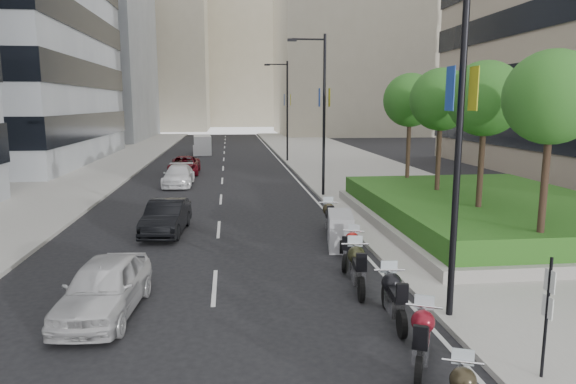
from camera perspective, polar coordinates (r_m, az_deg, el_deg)
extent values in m
plane|color=black|center=(11.68, -0.97, -16.99)|extent=(160.00, 160.00, 0.00)
cube|color=#9E9B93|center=(41.92, 7.26, 2.59)|extent=(10.00, 100.00, 0.15)
cube|color=#9E9B93|center=(42.17, -21.68, 2.02)|extent=(8.00, 100.00, 0.15)
cube|color=silver|center=(40.99, 0.04, 2.41)|extent=(0.12, 100.00, 0.01)
cube|color=silver|center=(40.72, -7.25, 2.28)|extent=(0.12, 100.00, 0.01)
cube|color=gray|center=(84.17, -23.33, 15.65)|extent=(22.00, 26.00, 30.00)
cube|color=#B7AD93|center=(94.13, 7.97, 17.46)|extent=(28.00, 24.00, 36.00)
cube|color=#B7AD93|center=(112.29, -15.86, 15.42)|extent=(26.00, 24.00, 34.00)
cube|color=#B7AD93|center=(131.13, -5.47, 15.75)|extent=(30.00, 24.00, 38.00)
cube|color=gray|center=(23.68, 21.31, -2.87)|extent=(10.00, 14.00, 0.40)
cube|color=#174E16|center=(23.56, 21.40, -1.44)|extent=(9.40, 13.40, 0.80)
cylinder|color=#332319|center=(17.45, 26.52, -0.19)|extent=(0.22, 0.22, 4.00)
sphere|color=#1F551A|center=(17.24, 27.26, 9.35)|extent=(2.80, 2.80, 2.80)
cylinder|color=#332319|center=(20.87, 20.58, 1.69)|extent=(0.22, 0.22, 4.00)
sphere|color=#1F551A|center=(20.69, 21.06, 9.67)|extent=(2.80, 2.80, 2.80)
cylinder|color=#332319|center=(24.47, 16.34, 3.03)|extent=(0.22, 0.22, 4.00)
sphere|color=#1F551A|center=(24.32, 16.67, 9.82)|extent=(2.80, 2.80, 2.80)
cylinder|color=#332319|center=(28.17, 13.19, 4.00)|extent=(0.22, 0.22, 4.00)
sphere|color=#1F551A|center=(28.04, 13.42, 9.91)|extent=(2.80, 2.80, 2.80)
cylinder|color=black|center=(12.58, 18.48, 5.82)|extent=(0.16, 0.16, 9.00)
cube|color=gold|center=(12.68, 19.92, 10.75)|extent=(0.02, 0.45, 1.00)
cube|color=#1C409A|center=(12.45, 17.57, 10.90)|extent=(0.02, 0.45, 1.00)
cylinder|color=black|center=(28.88, 4.03, 8.25)|extent=(0.16, 0.16, 9.00)
cylinder|color=black|center=(28.92, 2.30, 16.60)|extent=(1.80, 0.10, 0.10)
cube|color=black|center=(28.79, 0.46, 16.54)|extent=(0.50, 0.22, 0.14)
cube|color=gold|center=(28.93, 4.61, 10.42)|extent=(0.02, 0.45, 1.00)
cube|color=#1C409A|center=(28.82, 3.50, 10.44)|extent=(0.02, 0.45, 1.00)
cylinder|color=black|center=(46.69, -0.08, 8.84)|extent=(0.16, 0.16, 9.00)
cylinder|color=black|center=(46.71, -1.21, 14.00)|extent=(1.80, 0.10, 0.10)
cube|color=black|center=(46.63, -2.35, 13.94)|extent=(0.50, 0.22, 0.14)
cube|color=gold|center=(46.71, 0.27, 10.19)|extent=(0.02, 0.45, 1.00)
cube|color=#1C409A|center=(46.65, -0.43, 10.19)|extent=(0.02, 0.45, 1.00)
cylinder|color=black|center=(10.96, 26.75, -12.78)|extent=(0.06, 0.06, 2.50)
cube|color=silver|center=(10.69, 27.08, -8.80)|extent=(0.02, 0.32, 0.42)
cube|color=silver|center=(10.85, 26.87, -11.31)|extent=(0.02, 0.32, 0.42)
sphere|color=black|center=(9.39, 18.88, -19.20)|extent=(0.44, 0.44, 0.44)
cylinder|color=silver|center=(9.52, 18.85, -17.42)|extent=(0.65, 0.29, 0.05)
cylinder|color=black|center=(10.39, 14.28, -18.96)|extent=(0.37, 0.62, 0.63)
cylinder|color=black|center=(11.84, 14.79, -15.23)|extent=(0.37, 0.62, 0.63)
cube|color=silver|center=(10.99, 14.58, -16.29)|extent=(0.63, 0.91, 0.43)
sphere|color=maroon|center=(11.13, 14.77, -13.75)|extent=(0.49, 0.49, 0.49)
cube|color=black|center=(10.58, 14.55, -15.41)|extent=(0.57, 0.81, 0.16)
cylinder|color=silver|center=(11.30, 14.89, -12.17)|extent=(0.71, 0.36, 0.05)
cylinder|color=black|center=(12.29, 12.54, -14.13)|extent=(0.18, 0.66, 0.65)
cylinder|color=black|center=(13.80, 10.85, -11.36)|extent=(0.18, 0.66, 0.65)
cube|color=silver|center=(12.93, 11.72, -12.02)|extent=(0.39, 0.91, 0.44)
sphere|color=black|center=(13.10, 11.44, -9.86)|extent=(0.50, 0.50, 0.50)
cube|color=black|center=(12.52, 12.10, -11.13)|extent=(0.36, 0.81, 0.17)
cylinder|color=silver|center=(13.29, 11.20, -8.52)|extent=(0.78, 0.12, 0.05)
cylinder|color=black|center=(14.17, 8.15, -10.64)|extent=(0.21, 0.69, 0.68)
cylinder|color=black|center=(15.81, 7.29, -8.43)|extent=(0.21, 0.69, 0.68)
cube|color=silver|center=(14.88, 7.74, -8.87)|extent=(0.44, 0.96, 0.46)
sphere|color=black|center=(15.09, 7.60, -6.94)|extent=(0.53, 0.53, 0.53)
cube|color=black|center=(14.46, 7.94, -7.97)|extent=(0.40, 0.85, 0.18)
cylinder|color=silver|center=(15.31, 7.48, -5.76)|extent=(0.81, 0.15, 0.05)
cylinder|color=black|center=(16.38, 6.39, -7.90)|extent=(0.36, 0.59, 0.60)
cylinder|color=black|center=(17.84, 7.42, -6.45)|extent=(0.36, 0.59, 0.60)
cube|color=silver|center=(17.02, 6.91, -6.66)|extent=(0.61, 0.87, 0.41)
sphere|color=maroon|center=(17.22, 7.14, -5.20)|extent=(0.46, 0.46, 0.46)
cube|color=black|center=(16.66, 6.73, -5.91)|extent=(0.55, 0.77, 0.15)
cylinder|color=silver|center=(17.41, 7.32, -4.31)|extent=(0.67, 0.34, 0.05)
cylinder|color=black|center=(18.35, 5.94, -5.91)|extent=(0.22, 0.64, 0.63)
cylinder|color=black|center=(19.91, 5.68, -4.65)|extent=(0.22, 0.64, 0.63)
cube|color=gray|center=(19.04, 5.82, -4.26)|extent=(1.19, 2.24, 1.27)
cylinder|color=black|center=(20.41, 4.72, -4.22)|extent=(0.22, 0.68, 0.67)
cylinder|color=black|center=(22.08, 4.43, -3.14)|extent=(0.22, 0.68, 0.67)
cube|color=silver|center=(21.15, 4.59, -3.21)|extent=(0.44, 0.95, 0.45)
sphere|color=#2E2819|center=(21.41, 4.54, -1.93)|extent=(0.52, 0.52, 0.52)
cube|color=black|center=(20.76, 4.66, -2.49)|extent=(0.40, 0.84, 0.17)
cylinder|color=silver|center=(21.64, 4.50, -1.16)|extent=(0.80, 0.16, 0.05)
imported|color=silver|center=(13.89, -19.73, -9.92)|extent=(2.03, 4.31, 1.42)
imported|color=black|center=(21.62, -13.37, -2.72)|extent=(1.78, 4.23, 1.36)
imported|color=white|center=(34.06, -12.06, 1.80)|extent=(1.89, 4.56, 1.32)
imported|color=maroon|center=(39.73, -11.44, 2.94)|extent=(2.22, 4.79, 1.33)
cube|color=silver|center=(55.52, -9.49, 5.21)|extent=(2.06, 4.71, 1.93)
cube|color=silver|center=(53.82, -9.57, 4.57)|extent=(1.82, 1.22, 1.01)
cylinder|color=black|center=(53.97, -10.34, 4.37)|extent=(0.23, 0.64, 0.64)
cylinder|color=black|center=(53.90, -8.78, 4.41)|extent=(0.23, 0.64, 0.64)
cylinder|color=black|center=(57.08, -10.14, 4.66)|extent=(0.23, 0.64, 0.64)
cylinder|color=black|center=(57.01, -8.66, 4.70)|extent=(0.23, 0.64, 0.64)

